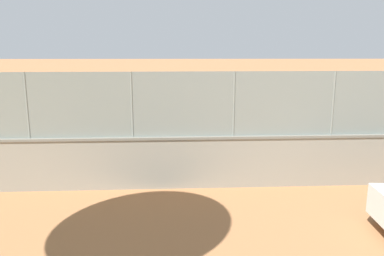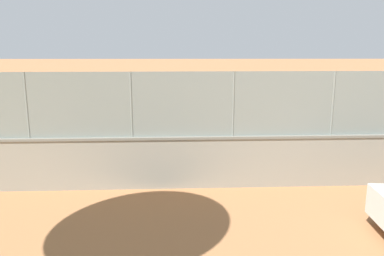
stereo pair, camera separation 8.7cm
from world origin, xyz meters
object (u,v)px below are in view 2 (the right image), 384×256
player_near_wall_returning (155,129)px  sports_ball (151,126)px  player_at_service_line (255,119)px  spare_ball_by_wall (203,166)px

player_near_wall_returning → sports_ball: (0.14, 0.64, 0.27)m
player_at_service_line → sports_ball: bearing=32.8°
sports_ball → spare_ball_by_wall: (-2.03, 1.64, -1.18)m
player_near_wall_returning → sports_ball: bearing=77.6°
player_at_service_line → spare_ball_by_wall: size_ratio=8.82×
player_near_wall_returning → player_at_service_line: player_near_wall_returning is taller
sports_ball → spare_ball_by_wall: size_ratio=1.05×
spare_ball_by_wall → player_at_service_line: bearing=-120.4°
spare_ball_by_wall → sports_ball: bearing=-39.0°
player_near_wall_returning → sports_ball: 0.71m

